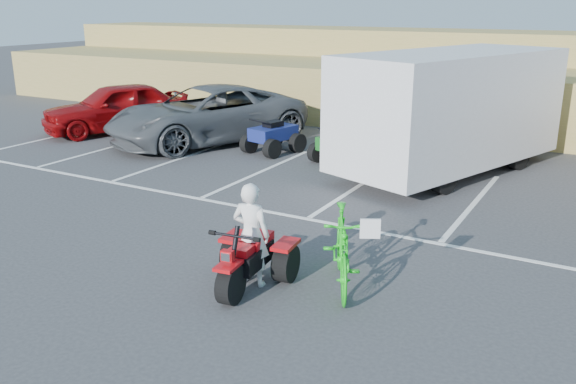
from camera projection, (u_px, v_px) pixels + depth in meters
The scene contains 11 objects.
ground at pixel (241, 261), 10.26m from camera, with size 100.00×100.00×0.00m, color #363639.
parking_stripes at pixel (378, 203), 13.24m from camera, with size 28.00×5.16×0.01m.
grass_embankment at pixel (470, 79), 22.73m from camera, with size 40.00×8.50×3.10m.
red_trike_atv at pixel (248, 287), 9.32m from camera, with size 1.19×1.58×1.03m, color #B80A0F, non-canonical shape.
rider at pixel (251, 235), 9.21m from camera, with size 0.59×0.39×1.63m, color white.
green_dirt_bike at pixel (342, 249), 9.19m from camera, with size 0.58×2.05×1.23m, color #14BF19.
grey_pickup at pixel (207, 115), 18.78m from camera, with size 2.87×6.23×1.73m, color #484C50.
red_car at pixel (117, 107), 20.38m from camera, with size 1.93×4.80×1.63m, color maroon.
cargo_trailer at pixel (450, 108), 15.22m from camera, with size 4.64×6.99×3.03m.
quad_atv_blue at pixel (273, 152), 17.72m from camera, with size 1.18×1.58×1.03m, color navy, non-canonical shape.
quad_atv_green at pixel (341, 162), 16.62m from camera, with size 1.13×1.51×0.99m, color #13561A, non-canonical shape.
Camera 1 is at (5.31, -7.86, 4.17)m, focal length 38.00 mm.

